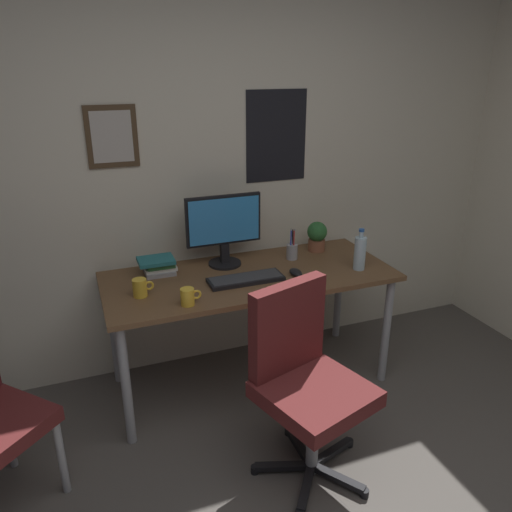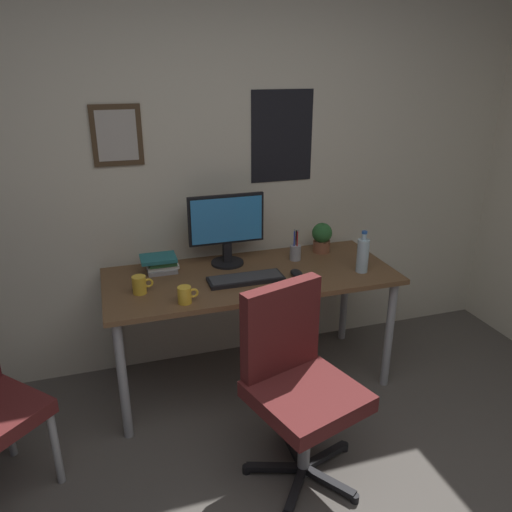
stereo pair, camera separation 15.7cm
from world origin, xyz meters
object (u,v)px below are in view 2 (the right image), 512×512
pen_cup (295,252)px  keyboard (246,279)px  book_stack_left (161,263)px  monitor (227,227)px  potted_plant (322,237)px  computer_mouse (297,273)px  coffee_mug_near (140,285)px  water_bottle (363,255)px  office_chair (296,376)px  coffee_mug_far (185,295)px

pen_cup → keyboard: bearing=-150.6°
pen_cup → book_stack_left: 0.83m
monitor → potted_plant: 0.65m
computer_mouse → coffee_mug_near: coffee_mug_near is taller
monitor → water_bottle: 0.82m
office_chair → computer_mouse: office_chair is taller
office_chair → monitor: (-0.09, 0.95, 0.45)m
coffee_mug_far → potted_plant: 1.09m
coffee_mug_far → book_stack_left: 0.46m
computer_mouse → water_bottle: 0.41m
potted_plant → water_bottle: bearing=-76.4°
water_bottle → pen_cup: (-0.31, 0.29, -0.05)m
keyboard → office_chair: bearing=-85.8°
computer_mouse → water_bottle: water_bottle is taller
water_bottle → book_stack_left: water_bottle is taller
computer_mouse → water_bottle: (0.39, -0.05, 0.09)m
monitor → computer_mouse: (0.34, -0.31, -0.22)m
computer_mouse → monitor: bearing=137.5°
water_bottle → coffee_mug_far: size_ratio=2.31×
office_chair → pen_cup: 0.98m
coffee_mug_near → potted_plant: potted_plant is taller
coffee_mug_far → pen_cup: pen_cup is taller
water_bottle → potted_plant: water_bottle is taller
office_chair → computer_mouse: bearing=68.6°
coffee_mug_far → pen_cup: size_ratio=0.55×
coffee_mug_far → water_bottle: bearing=5.1°
computer_mouse → potted_plant: potted_plant is taller
computer_mouse → book_stack_left: (-0.74, 0.31, 0.03)m
monitor → pen_cup: (0.42, -0.06, -0.19)m
office_chair → monitor: size_ratio=2.07×
monitor → water_bottle: monitor is taller
keyboard → book_stack_left: 0.52m
coffee_mug_near → potted_plant: (1.19, 0.28, 0.06)m
office_chair → computer_mouse: (0.25, 0.64, 0.23)m
water_bottle → keyboard: bearing=173.8°
keyboard → computer_mouse: (0.30, -0.03, 0.01)m
potted_plant → book_stack_left: bearing=-179.2°
computer_mouse → coffee_mug_far: bearing=-167.8°
book_stack_left → office_chair: bearing=-62.8°
office_chair → monitor: monitor is taller
water_bottle → coffee_mug_near: bearing=175.9°
water_bottle → book_stack_left: bearing=162.3°
potted_plant → book_stack_left: potted_plant is taller
water_bottle → computer_mouse: bearing=172.7°
office_chair → coffee_mug_near: 0.96m
monitor → coffee_mug_far: bearing=-126.7°
monitor → coffee_mug_near: size_ratio=4.08×
computer_mouse → pen_cup: size_ratio=0.55×
monitor → office_chair: bearing=-84.9°
office_chair → monitor: bearing=95.1°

